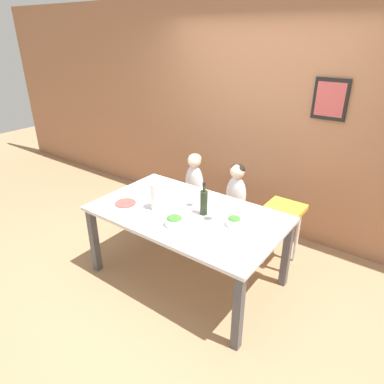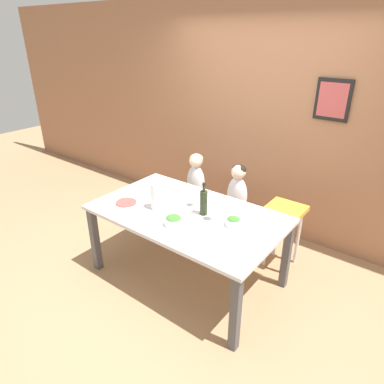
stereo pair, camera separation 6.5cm
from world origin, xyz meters
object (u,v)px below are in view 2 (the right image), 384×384
at_px(wine_glass_far, 194,195).
at_px(chair_far_left, 196,204).
at_px(salad_bowl_small, 233,221).
at_px(chair_right_highchair, 285,220).
at_px(chair_far_center, 236,218).
at_px(wine_bottle, 204,202).
at_px(wine_glass_near, 212,209).
at_px(dinner_plate_back_left, 171,187).
at_px(person_child_left, 196,176).
at_px(dinner_plate_front_left, 126,202).
at_px(dinner_plate_back_right, 253,216).
at_px(paper_towel_roll, 157,196).
at_px(dinner_plate_front_right, 219,243).
at_px(person_child_center, 238,188).
at_px(salad_bowl_large, 174,220).

bearing_deg(wine_glass_far, chair_far_left, 125.74).
bearing_deg(salad_bowl_small, chair_right_highchair, 75.76).
xyz_separation_m(chair_far_left, chair_right_highchair, (1.15, 0.00, 0.17)).
xyz_separation_m(chair_far_center, wine_bottle, (0.06, -0.72, 0.51)).
xyz_separation_m(chair_far_left, wine_glass_near, (0.75, -0.76, 0.49)).
bearing_deg(chair_far_left, dinner_plate_back_left, -91.15).
bearing_deg(person_child_left, dinner_plate_front_left, -96.63).
distance_m(wine_bottle, dinner_plate_front_left, 0.81).
distance_m(chair_right_highchair, salad_bowl_small, 0.79).
height_order(salad_bowl_small, dinner_plate_back_right, salad_bowl_small).
relative_size(person_child_left, dinner_plate_front_left, 2.76).
distance_m(chair_far_left, person_child_left, 0.37).
xyz_separation_m(paper_towel_roll, salad_bowl_small, (0.75, 0.17, -0.09)).
distance_m(person_child_left, dinner_plate_front_right, 1.45).
bearing_deg(person_child_center, dinner_plate_back_left, -142.85).
xyz_separation_m(wine_glass_near, dinner_plate_back_left, (-0.76, 0.32, -0.11)).
distance_m(chair_far_center, salad_bowl_large, 1.12).
bearing_deg(dinner_plate_back_right, wine_glass_far, -164.30).
distance_m(chair_far_left, dinner_plate_front_right, 1.50).
height_order(chair_far_left, salad_bowl_small, salad_bowl_small).
xyz_separation_m(wine_bottle, dinner_plate_back_right, (0.40, 0.24, -0.12)).
height_order(person_child_center, dinner_plate_back_left, person_child_center).
bearing_deg(paper_towel_roll, person_child_center, 68.03).
relative_size(wine_glass_far, salad_bowl_small, 1.27).
bearing_deg(chair_far_center, salad_bowl_small, -61.98).
distance_m(person_child_left, dinner_plate_back_right, 1.13).
distance_m(chair_right_highchair, dinner_plate_back_left, 1.25).
bearing_deg(chair_far_center, person_child_left, 179.89).
xyz_separation_m(chair_far_center, dinner_plate_front_left, (-0.69, -1.00, 0.38)).
relative_size(person_child_left, dinner_plate_back_left, 2.76).
bearing_deg(person_child_left, chair_far_left, -90.00).
bearing_deg(chair_far_left, wine_glass_near, -45.15).
relative_size(chair_far_left, person_child_left, 0.78).
bearing_deg(person_child_center, salad_bowl_large, -92.20).
relative_size(paper_towel_roll, dinner_plate_front_left, 1.27).
bearing_deg(wine_bottle, paper_towel_roll, -156.79).
xyz_separation_m(dinner_plate_front_left, dinner_plate_front_right, (1.13, -0.03, 0.00)).
xyz_separation_m(chair_far_center, dinner_plate_front_right, (0.44, -1.03, 0.38)).
distance_m(wine_glass_near, wine_glass_far, 0.32).
xyz_separation_m(chair_right_highchair, dinner_plate_front_right, (-0.13, -1.03, 0.21)).
distance_m(dinner_plate_back_left, dinner_plate_back_right, 1.03).
height_order(dinner_plate_back_right, dinner_plate_front_right, same).
relative_size(chair_right_highchair, salad_bowl_small, 5.23).
xyz_separation_m(person_child_center, paper_towel_roll, (-0.36, -0.90, 0.14)).
xyz_separation_m(chair_far_center, paper_towel_roll, (-0.36, -0.89, 0.51)).
relative_size(chair_right_highchair, salad_bowl_large, 4.29).
distance_m(chair_far_left, person_child_center, 0.68).
xyz_separation_m(chair_right_highchair, wine_glass_near, (-0.39, -0.76, 0.32)).
height_order(chair_right_highchair, wine_glass_near, wine_glass_near).
bearing_deg(chair_right_highchair, wine_glass_near, -117.39).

